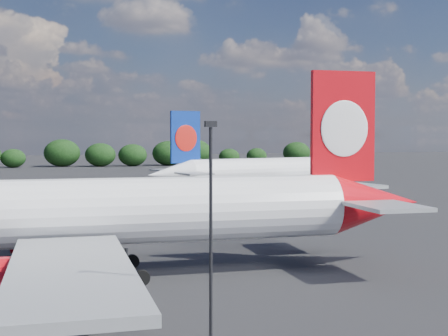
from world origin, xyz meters
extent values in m
plane|color=black|center=(0.00, 60.00, 0.00)|extent=(500.00, 500.00, 0.00)
cylinder|color=white|center=(6.54, 13.11, 4.89)|extent=(37.31, 5.90, 4.89)
cone|color=red|center=(29.04, 12.50, 4.89)|extent=(7.96, 5.10, 4.89)
cube|color=red|center=(26.11, 12.58, 11.16)|extent=(5.39, 0.63, 8.81)
ellipsoid|color=white|center=(26.10, 12.29, 10.98)|extent=(4.11, 0.31, 4.50)
ellipsoid|color=white|center=(26.11, 12.87, 10.98)|extent=(4.11, 0.31, 4.50)
cube|color=#93969B|center=(26.94, 7.17, 5.29)|extent=(4.56, 5.99, 0.29)
cube|color=#93969B|center=(27.23, 17.93, 5.29)|extent=(4.56, 5.99, 0.29)
cube|color=#93969B|center=(4.24, 0.44, 3.33)|extent=(6.89, 19.74, 0.54)
cube|color=#93969B|center=(4.92, 25.88, 3.33)|extent=(6.89, 19.74, 0.54)
cylinder|color=red|center=(2.41, 5.39, 2.06)|extent=(4.96, 2.77, 2.64)
cube|color=#93969B|center=(2.41, 5.39, 2.74)|extent=(2.16, 0.35, 1.17)
cylinder|color=red|center=(2.84, 21.04, 2.06)|extent=(4.96, 2.77, 2.64)
cube|color=#93969B|center=(2.84, 21.04, 2.74)|extent=(2.16, 0.35, 1.17)
cylinder|color=black|center=(8.42, 10.12, 1.47)|extent=(0.28, 0.28, 2.45)
cylinder|color=black|center=(8.42, 10.12, 0.54)|extent=(1.09, 0.47, 1.08)
cylinder|color=black|center=(9.49, 10.09, 0.54)|extent=(1.09, 0.47, 1.08)
cylinder|color=black|center=(8.57, 15.99, 1.47)|extent=(0.28, 0.28, 2.45)
cylinder|color=black|center=(8.57, 15.99, 0.54)|extent=(1.09, 0.47, 1.08)
cylinder|color=black|center=(9.65, 15.96, 0.54)|extent=(1.09, 0.47, 1.08)
cylinder|color=white|center=(41.86, 65.24, 4.46)|extent=(34.09, 11.66, 4.46)
sphere|color=white|center=(58.43, 68.89, 4.46)|extent=(5.32, 5.32, 4.46)
cone|color=white|center=(21.81, 60.83, 4.46)|extent=(7.94, 5.90, 4.46)
cube|color=navy|center=(24.42, 61.40, 10.18)|extent=(4.89, 1.49, 8.04)
ellipsoid|color=red|center=(24.48, 61.14, 10.02)|extent=(3.70, 0.98, 4.11)
ellipsoid|color=red|center=(24.37, 61.66, 10.02)|extent=(3.70, 0.98, 4.11)
cube|color=#93969B|center=(24.61, 56.41, 4.82)|extent=(5.08, 6.10, 0.27)
cube|color=#93969B|center=(22.50, 66.01, 4.82)|extent=(5.08, 6.10, 0.27)
cube|color=#93969B|center=(46.10, 54.29, 3.04)|extent=(9.51, 18.69, 0.49)
cube|color=#93969B|center=(41.11, 76.96, 3.04)|extent=(9.51, 18.69, 0.49)
cylinder|color=#93969B|center=(46.89, 59.03, 1.87)|extent=(4.88, 3.31, 2.41)
cube|color=#93969B|center=(46.89, 59.03, 2.50)|extent=(1.98, 0.68, 1.07)
cylinder|color=#93969B|center=(43.82, 72.99, 1.87)|extent=(4.88, 3.31, 2.41)
cube|color=#93969B|center=(43.82, 72.99, 2.50)|extent=(1.98, 0.68, 1.07)
cylinder|color=black|center=(40.70, 62.24, 1.34)|extent=(0.30, 0.30, 2.23)
cylinder|color=black|center=(40.70, 62.24, 0.49)|extent=(1.05, 0.60, 0.98)
cylinder|color=black|center=(39.74, 62.03, 0.49)|extent=(1.05, 0.60, 0.98)
cylinder|color=black|center=(39.54, 67.47, 1.34)|extent=(0.30, 0.30, 2.23)
cylinder|color=black|center=(39.54, 67.47, 0.49)|extent=(1.05, 0.60, 0.98)
cylinder|color=black|center=(38.58, 67.26, 0.49)|extent=(1.05, 0.60, 0.98)
cylinder|color=black|center=(54.94, 68.12, 1.29)|extent=(0.26, 0.26, 2.23)
cylinder|color=black|center=(54.94, 68.12, 0.40)|extent=(0.85, 0.48, 0.80)
cylinder|color=black|center=(10.42, -4.64, 5.41)|extent=(0.16, 0.16, 10.82)
cube|color=black|center=(10.42, -4.64, 10.97)|extent=(0.55, 0.30, 0.28)
cube|color=yellow|center=(12.00, 182.00, 4.00)|extent=(5.00, 0.30, 3.00)
cylinder|color=#979A9F|center=(12.00, 182.00, 1.25)|extent=(0.30, 0.30, 2.50)
ellipsoid|color=black|center=(-5.39, 180.03, 3.04)|extent=(7.90, 6.68, 6.07)
ellipsoid|color=black|center=(10.04, 181.99, 4.59)|extent=(11.92, 10.09, 9.17)
ellipsoid|color=black|center=(22.35, 179.13, 3.93)|extent=(10.22, 8.65, 7.86)
ellipsoid|color=black|center=(33.14, 178.85, 3.76)|extent=(9.76, 8.26, 7.51)
ellipsoid|color=black|center=(45.65, 180.18, 4.26)|extent=(11.08, 9.38, 8.52)
ellipsoid|color=black|center=(55.88, 182.68, 4.49)|extent=(11.66, 9.87, 8.97)
ellipsoid|color=black|center=(67.54, 179.18, 2.87)|extent=(7.47, 6.32, 5.75)
ellipsoid|color=black|center=(79.07, 182.50, 2.90)|extent=(7.55, 6.39, 5.81)
ellipsoid|color=black|center=(95.10, 182.96, 4.01)|extent=(10.42, 8.82, 8.02)
ellipsoid|color=black|center=(107.18, 178.34, 3.81)|extent=(9.90, 8.37, 7.61)
camera|label=1|loc=(2.76, -32.61, 10.44)|focal=50.00mm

